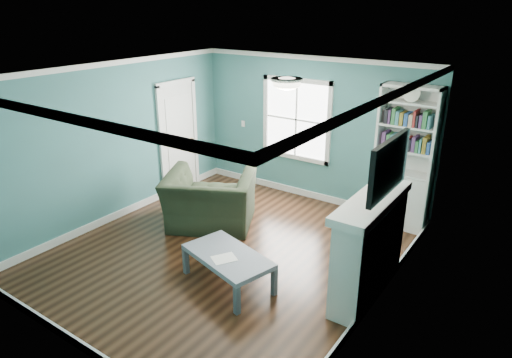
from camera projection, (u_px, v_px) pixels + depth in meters
The scene contains 13 objects.
floor at pixel (227, 252), 6.73m from camera, with size 5.00×5.00×0.00m, color black.
room_walls at pixel (224, 149), 6.16m from camera, with size 5.00×5.00×5.00m.
trim at pixel (225, 173), 6.29m from camera, with size 4.50×5.00×2.60m.
window at pixel (296, 120), 8.27m from camera, with size 1.40×0.06×1.50m.
bookshelf at pixel (403, 172), 7.23m from camera, with size 0.90×0.35×2.31m.
fireplace at pixel (370, 249), 5.55m from camera, with size 0.44×1.58×1.30m.
tv at pixel (389, 166), 5.10m from camera, with size 0.06×1.10×0.65m, color black.
door at pixel (179, 137), 8.60m from camera, with size 0.12×0.98×2.17m.
ceiling_fixture at pixel (287, 83), 5.41m from camera, with size 0.38×0.38×0.15m.
light_switch at pixel (243, 124), 9.00m from camera, with size 0.08×0.01×0.12m, color white.
recliner at pixel (210, 192), 7.32m from camera, with size 1.38×0.90×1.20m, color black.
coffee_table at pixel (228, 258), 5.84m from camera, with size 1.33×0.95×0.43m.
paper_sheet at pixel (224, 258), 5.72m from camera, with size 0.23×0.29×0.00m, color white.
Camera 1 is at (3.70, -4.60, 3.44)m, focal length 32.00 mm.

